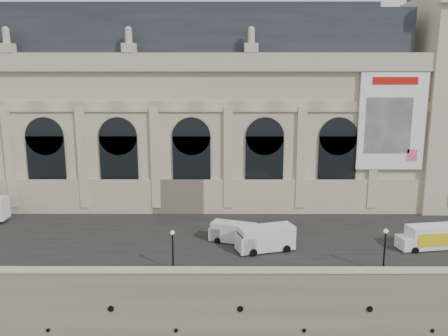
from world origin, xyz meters
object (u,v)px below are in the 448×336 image
at_px(van_b, 231,232).
at_px(box_truck, 429,237).
at_px(van_c, 263,239).
at_px(lamp_left, 173,251).
at_px(lamp_right, 384,251).

distance_m(van_b, box_truck, 22.02).
height_order(van_b, box_truck, box_truck).
bearing_deg(van_c, van_b, 141.65).
xyz_separation_m(lamp_left, lamp_right, (20.45, -0.17, 0.12)).
bearing_deg(box_truck, lamp_right, -139.37).
bearing_deg(lamp_left, box_truck, 12.28).
distance_m(box_truck, lamp_left, 28.32).
distance_m(van_b, lamp_left, 9.96).
relative_size(van_b, box_truck, 0.81).
relative_size(van_c, lamp_left, 1.58).
bearing_deg(van_c, lamp_right, -26.13).
bearing_deg(box_truck, van_c, -177.91).
relative_size(van_c, box_truck, 0.97).
height_order(box_truck, lamp_right, lamp_right).
height_order(van_b, lamp_right, lamp_right).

